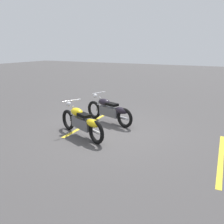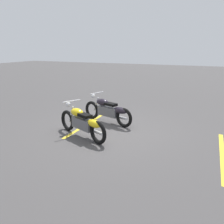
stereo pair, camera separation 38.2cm
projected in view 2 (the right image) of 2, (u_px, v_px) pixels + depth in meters
ground_plane at (106, 131)px, 8.09m from camera, size 60.00×60.00×0.00m
motorcycle_bright_foreground at (83, 122)px, 7.40m from camera, size 2.10×0.97×1.04m
motorcycle_dark_foreground at (108, 110)px, 8.78m from camera, size 2.16×0.83×1.04m
parking_stripe_near at (88, 124)px, 8.81m from camera, size 0.31×3.20×0.01m
parking_stripe_mid at (222, 155)px, 6.29m from camera, size 0.31×3.20×0.01m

